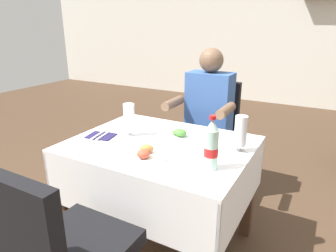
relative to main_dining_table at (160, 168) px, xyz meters
The scene contains 12 objects.
ground_plane 0.57m from the main_dining_table, 39.02° to the left, with size 11.00×11.00×0.00m, color #473323.
back_wall 4.52m from the main_dining_table, 89.10° to the left, with size 11.00×0.12×3.14m, color silver.
main_dining_table is the anchor object (origin of this frame).
chair_far_diner_seat 0.82m from the main_dining_table, 90.00° to the left, with size 0.44×0.50×0.97m.
chair_near_camera_side 0.82m from the main_dining_table, 90.00° to the right, with size 0.44×0.50×0.97m.
seated_diner_far 0.73m from the main_dining_table, 88.54° to the left, with size 0.50×0.46×1.26m.
plate_near_camera 0.29m from the main_dining_table, 81.43° to the right, with size 0.26×0.26×0.06m.
plate_far_diner 0.24m from the main_dining_table, 69.36° to the left, with size 0.25×0.25×0.06m.
beer_glass_left 0.55m from the main_dining_table, 13.26° to the left, with size 0.07×0.07×0.21m.
beer_glass_middle 0.37m from the main_dining_table, behind, with size 0.07×0.07×0.21m.
cola_bottle_primary 0.52m from the main_dining_table, 23.73° to the right, with size 0.07×0.07×0.28m.
napkin_cutlery_set 0.44m from the main_dining_table, 167.07° to the right, with size 0.19×0.20×0.01m.
Camera 1 is at (0.80, -1.53, 1.44)m, focal length 32.03 mm.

